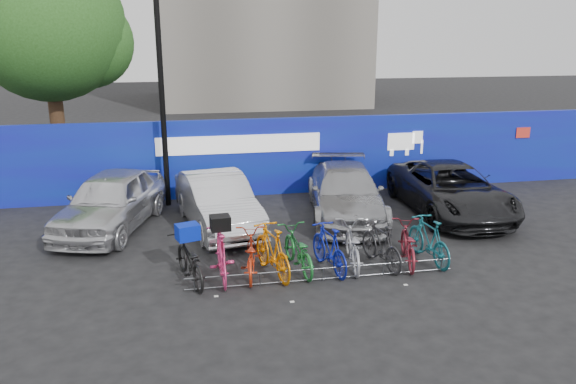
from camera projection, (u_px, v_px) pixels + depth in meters
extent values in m
plane|color=black|center=(316.00, 269.00, 12.08)|extent=(100.00, 100.00, 0.00)
cube|color=#0B3199|center=(272.00, 157.00, 17.42)|extent=(22.00, 0.15, 2.40)
cube|color=white|center=(239.00, 144.00, 17.03)|extent=(5.00, 0.02, 0.55)
cube|color=white|center=(401.00, 141.00, 17.99)|extent=(1.20, 0.02, 0.90)
cube|color=red|center=(523.00, 133.00, 18.71)|extent=(0.50, 0.02, 0.35)
cylinder|color=#382314|center=(57.00, 119.00, 19.73)|extent=(0.50, 0.50, 4.00)
sphere|color=#224C17|center=(46.00, 24.00, 18.86)|extent=(5.20, 5.20, 5.20)
sphere|color=#224C17|center=(87.00, 42.00, 19.52)|extent=(3.20, 3.20, 3.20)
cylinder|color=black|center=(162.00, 103.00, 15.79)|extent=(0.16, 0.16, 6.00)
cylinder|color=#595B60|center=(323.00, 268.00, 11.44)|extent=(5.60, 0.03, 0.03)
cylinder|color=#595B60|center=(323.00, 279.00, 11.50)|extent=(5.60, 0.03, 0.03)
cylinder|color=#595B60|center=(194.00, 285.00, 11.01)|extent=(0.03, 0.03, 0.28)
cylinder|color=#595B60|center=(260.00, 280.00, 11.24)|extent=(0.03, 0.03, 0.28)
cylinder|color=#595B60|center=(323.00, 275.00, 11.48)|extent=(0.03, 0.03, 0.28)
cylinder|color=#595B60|center=(383.00, 270.00, 11.71)|extent=(0.03, 0.03, 0.28)
cylinder|color=#595B60|center=(441.00, 265.00, 11.94)|extent=(0.03, 0.03, 0.28)
imported|color=silver|center=(111.00, 201.00, 14.39)|extent=(2.99, 4.74, 1.50)
imported|color=silver|center=(217.00, 202.00, 14.50)|extent=(2.22, 4.44, 1.40)
imported|color=#999A9D|center=(346.00, 193.00, 15.38)|extent=(2.71, 4.99, 1.37)
imported|color=black|center=(450.00, 189.00, 15.67)|extent=(2.48, 5.06, 1.38)
imported|color=black|center=(189.00, 261.00, 11.37)|extent=(1.04, 1.85, 0.92)
imported|color=#EB3677|center=(221.00, 254.00, 11.49)|extent=(0.54, 1.80, 1.07)
imported|color=red|center=(250.00, 254.00, 11.69)|extent=(0.83, 1.80, 0.91)
imported|color=orange|center=(272.00, 251.00, 11.67)|extent=(0.93, 1.88, 1.09)
imported|color=#1C722D|center=(298.00, 250.00, 11.91)|extent=(0.83, 1.82, 0.92)
imported|color=#0E1BA3|center=(329.00, 248.00, 11.90)|extent=(0.78, 1.75, 1.02)
imported|color=#96979E|center=(352.00, 246.00, 12.14)|extent=(0.89, 1.87, 0.94)
imported|color=#29282B|center=(381.00, 245.00, 12.12)|extent=(0.77, 1.71, 0.99)
imported|color=maroon|center=(407.00, 244.00, 12.27)|extent=(0.99, 1.82, 0.91)
imported|color=#145E6B|center=(429.00, 240.00, 12.35)|extent=(0.69, 1.76, 1.03)
cube|color=#051CAE|center=(188.00, 232.00, 11.20)|extent=(0.52, 0.45, 0.32)
cube|color=black|center=(220.00, 223.00, 11.30)|extent=(0.42, 0.39, 0.29)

